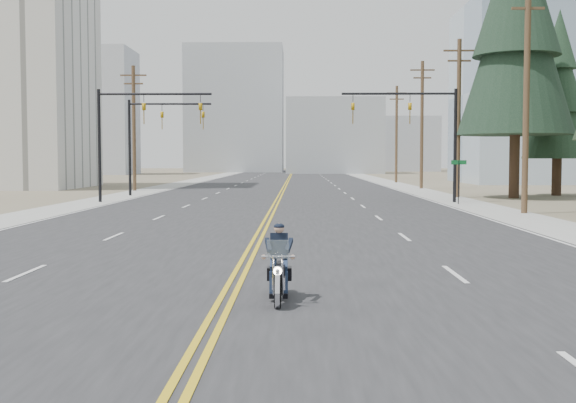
# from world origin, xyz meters

# --- Properties ---
(ground_plane) EXTENTS (400.00, 400.00, 0.00)m
(ground_plane) POSITION_xyz_m (0.00, 0.00, 0.00)
(ground_plane) COLOR #776D56
(ground_plane) RESTS_ON ground
(road) EXTENTS (20.00, 200.00, 0.01)m
(road) POSITION_xyz_m (0.00, 70.00, 0.01)
(road) COLOR #303033
(road) RESTS_ON ground
(sidewalk_left) EXTENTS (3.00, 200.00, 0.01)m
(sidewalk_left) POSITION_xyz_m (-11.50, 70.00, 0.01)
(sidewalk_left) COLOR #A5A5A0
(sidewalk_left) RESTS_ON ground
(sidewalk_right) EXTENTS (3.00, 200.00, 0.01)m
(sidewalk_right) POSITION_xyz_m (11.50, 70.00, 0.01)
(sidewalk_right) COLOR #A5A5A0
(sidewalk_right) RESTS_ON ground
(traffic_mast_left) EXTENTS (7.10, 0.26, 7.00)m
(traffic_mast_left) POSITION_xyz_m (-8.98, 32.00, 4.94)
(traffic_mast_left) COLOR black
(traffic_mast_left) RESTS_ON ground
(traffic_mast_right) EXTENTS (7.10, 0.26, 7.00)m
(traffic_mast_right) POSITION_xyz_m (8.98, 32.00, 4.94)
(traffic_mast_right) COLOR black
(traffic_mast_right) RESTS_ON ground
(traffic_mast_far) EXTENTS (6.10, 0.26, 7.00)m
(traffic_mast_far) POSITION_xyz_m (-9.31, 40.00, 4.87)
(traffic_mast_far) COLOR black
(traffic_mast_far) RESTS_ON ground
(street_sign) EXTENTS (0.90, 0.06, 2.62)m
(street_sign) POSITION_xyz_m (10.80, 30.00, 1.80)
(street_sign) COLOR black
(street_sign) RESTS_ON ground
(utility_pole_b) EXTENTS (2.20, 0.30, 11.50)m
(utility_pole_b) POSITION_xyz_m (12.50, 23.00, 5.98)
(utility_pole_b) COLOR brown
(utility_pole_b) RESTS_ON ground
(utility_pole_c) EXTENTS (2.20, 0.30, 11.00)m
(utility_pole_c) POSITION_xyz_m (12.50, 38.00, 5.73)
(utility_pole_c) COLOR brown
(utility_pole_c) RESTS_ON ground
(utility_pole_d) EXTENTS (2.20, 0.30, 11.50)m
(utility_pole_d) POSITION_xyz_m (12.50, 53.00, 5.98)
(utility_pole_d) COLOR brown
(utility_pole_d) RESTS_ON ground
(utility_pole_e) EXTENTS (2.20, 0.30, 11.00)m
(utility_pole_e) POSITION_xyz_m (12.50, 70.00, 5.73)
(utility_pole_e) COLOR brown
(utility_pole_e) RESTS_ON ground
(utility_pole_left) EXTENTS (2.20, 0.30, 10.50)m
(utility_pole_left) POSITION_xyz_m (-12.50, 48.00, 5.48)
(utility_pole_left) COLOR brown
(utility_pole_left) RESTS_ON ground
(glass_building) EXTENTS (24.00, 16.00, 20.00)m
(glass_building) POSITION_xyz_m (32.00, 70.00, 10.00)
(glass_building) COLOR #9EB5CC
(glass_building) RESTS_ON ground
(haze_bldg_a) EXTENTS (14.00, 12.00, 22.00)m
(haze_bldg_a) POSITION_xyz_m (-35.00, 115.00, 11.00)
(haze_bldg_a) COLOR #B7BCC6
(haze_bldg_a) RESTS_ON ground
(haze_bldg_b) EXTENTS (18.00, 14.00, 14.00)m
(haze_bldg_b) POSITION_xyz_m (8.00, 125.00, 7.00)
(haze_bldg_b) COLOR #ADB2B7
(haze_bldg_b) RESTS_ON ground
(haze_bldg_c) EXTENTS (16.00, 12.00, 18.00)m
(haze_bldg_c) POSITION_xyz_m (40.00, 110.00, 9.00)
(haze_bldg_c) COLOR #B7BCC6
(haze_bldg_c) RESTS_ON ground
(haze_bldg_d) EXTENTS (20.00, 15.00, 26.00)m
(haze_bldg_d) POSITION_xyz_m (-12.00, 140.00, 13.00)
(haze_bldg_d) COLOR #ADB2B7
(haze_bldg_d) RESTS_ON ground
(haze_bldg_e) EXTENTS (14.00, 14.00, 12.00)m
(haze_bldg_e) POSITION_xyz_m (25.00, 150.00, 6.00)
(haze_bldg_e) COLOR #B7BCC6
(haze_bldg_e) RESTS_ON ground
(haze_bldg_f) EXTENTS (12.00, 12.00, 16.00)m
(haze_bldg_f) POSITION_xyz_m (-50.00, 130.00, 8.00)
(haze_bldg_f) COLOR #ADB2B7
(haze_bldg_f) RESTS_ON ground
(motorcyclist) EXTENTS (0.81, 1.87, 1.46)m
(motorcyclist) POSITION_xyz_m (1.00, 0.89, 0.73)
(motorcyclist) COLOR black
(motorcyclist) RESTS_ON ground
(conifer_tall) EXTENTS (7.83, 7.83, 21.75)m
(conifer_tall) POSITION_xyz_m (16.18, 37.16, 12.49)
(conifer_tall) COLOR #382619
(conifer_tall) RESTS_ON ground
(conifer_far) EXTENTS (5.10, 5.10, 13.66)m
(conifer_far) POSITION_xyz_m (20.47, 41.04, 7.84)
(conifer_far) COLOR #382619
(conifer_far) RESTS_ON ground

